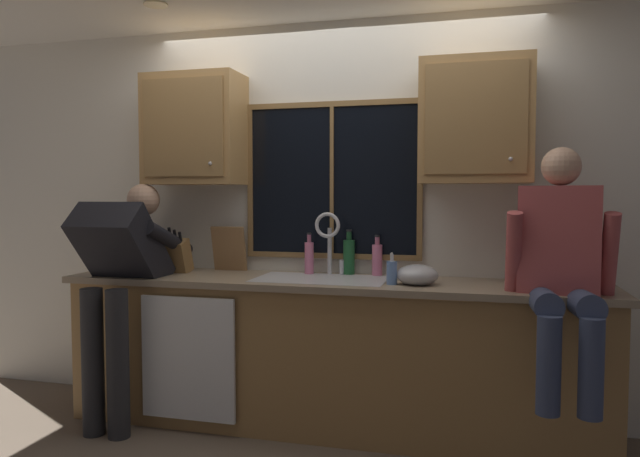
% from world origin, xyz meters
% --- Properties ---
extents(back_wall, '(5.62, 0.12, 2.55)m').
position_xyz_m(back_wall, '(0.00, 0.06, 1.27)').
color(back_wall, silver).
rests_on(back_wall, floor).
extents(ceiling_downlight_left, '(0.14, 0.14, 0.01)m').
position_xyz_m(ceiling_downlight_left, '(-0.97, -0.60, 2.54)').
color(ceiling_downlight_left, '#FFEAB2').
extents(window_glass, '(1.10, 0.02, 0.95)m').
position_xyz_m(window_glass, '(-0.05, -0.01, 1.52)').
color(window_glass, black).
extents(window_frame_top, '(1.17, 0.02, 0.04)m').
position_xyz_m(window_frame_top, '(-0.05, -0.02, 2.02)').
color(window_frame_top, olive).
extents(window_frame_bottom, '(1.17, 0.02, 0.04)m').
position_xyz_m(window_frame_bottom, '(-0.05, -0.02, 1.03)').
color(window_frame_bottom, olive).
extents(window_frame_left, '(0.03, 0.02, 0.95)m').
position_xyz_m(window_frame_left, '(-0.61, -0.02, 1.52)').
color(window_frame_left, olive).
extents(window_frame_right, '(0.03, 0.02, 0.95)m').
position_xyz_m(window_frame_right, '(0.52, -0.02, 1.52)').
color(window_frame_right, olive).
extents(window_mullion_center, '(0.02, 0.02, 0.95)m').
position_xyz_m(window_mullion_center, '(-0.05, -0.02, 1.52)').
color(window_mullion_center, olive).
extents(lower_cabinet_run, '(3.22, 0.58, 0.88)m').
position_xyz_m(lower_cabinet_run, '(0.00, -0.29, 0.44)').
color(lower_cabinet_run, '#A07744').
rests_on(lower_cabinet_run, floor).
extents(countertop, '(3.28, 0.62, 0.04)m').
position_xyz_m(countertop, '(0.00, -0.31, 0.90)').
color(countertop, gray).
rests_on(countertop, lower_cabinet_run).
extents(dishwasher_front, '(0.60, 0.02, 0.74)m').
position_xyz_m(dishwasher_front, '(-0.79, -0.61, 0.46)').
color(dishwasher_front, white).
extents(upper_cabinet_left, '(0.64, 0.36, 0.72)m').
position_xyz_m(upper_cabinet_left, '(-0.94, -0.17, 1.86)').
color(upper_cabinet_left, '#B2844C').
extents(upper_cabinet_right, '(0.64, 0.36, 0.72)m').
position_xyz_m(upper_cabinet_right, '(0.85, -0.17, 1.86)').
color(upper_cabinet_right, '#B2844C').
extents(sink, '(0.80, 0.46, 0.21)m').
position_xyz_m(sink, '(-0.05, -0.30, 0.82)').
color(sink, '#B7B7BC').
rests_on(sink, lower_cabinet_run).
extents(faucet, '(0.18, 0.09, 0.40)m').
position_xyz_m(faucet, '(-0.04, -0.12, 1.17)').
color(faucet, silver).
rests_on(faucet, countertop).
extents(person_standing, '(0.53, 0.71, 1.50)m').
position_xyz_m(person_standing, '(-1.24, -0.59, 0.94)').
color(person_standing, '#262628').
rests_on(person_standing, floor).
extents(person_sitting_on_counter, '(0.54, 0.63, 1.26)m').
position_xyz_m(person_sitting_on_counter, '(1.29, -0.57, 1.10)').
color(person_sitting_on_counter, '#384260').
rests_on(person_sitting_on_counter, countertop).
extents(knife_block, '(0.12, 0.18, 0.32)m').
position_xyz_m(knife_block, '(-1.02, -0.26, 1.03)').
color(knife_block, olive).
rests_on(knife_block, countertop).
extents(cutting_board, '(0.23, 0.08, 0.30)m').
position_xyz_m(cutting_board, '(-0.74, -0.08, 1.07)').
color(cutting_board, '#997047').
rests_on(cutting_board, countertop).
extents(mixing_bowl, '(0.24, 0.24, 0.12)m').
position_xyz_m(mixing_bowl, '(0.54, -0.37, 0.97)').
color(mixing_bowl, '#B7B7BC').
rests_on(mixing_bowl, countertop).
extents(soap_dispenser, '(0.06, 0.07, 0.18)m').
position_xyz_m(soap_dispenser, '(0.40, -0.41, 0.99)').
color(soap_dispenser, '#668CCC').
rests_on(soap_dispenser, countertop).
extents(bottle_green_glass, '(0.07, 0.07, 0.29)m').
position_xyz_m(bottle_green_glass, '(0.08, -0.06, 1.04)').
color(bottle_green_glass, '#1E592D').
rests_on(bottle_green_glass, countertop).
extents(bottle_tall_clear, '(0.06, 0.06, 0.26)m').
position_xyz_m(bottle_tall_clear, '(0.26, -0.07, 1.03)').
color(bottle_tall_clear, pink).
rests_on(bottle_tall_clear, countertop).
extents(bottle_amber_small, '(0.06, 0.06, 0.27)m').
position_xyz_m(bottle_amber_small, '(-0.18, -0.10, 1.03)').
color(bottle_amber_small, pink).
rests_on(bottle_amber_small, countertop).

